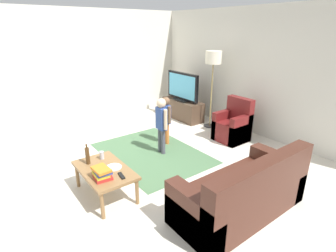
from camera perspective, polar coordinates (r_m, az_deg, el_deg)
ground at (r=4.59m, az=-6.07°, el=-9.21°), size 7.80×7.80×0.00m
wall_back at (r=6.15m, az=18.54°, el=10.88°), size 6.00×0.12×2.70m
wall_left at (r=6.82m, az=-19.95°, el=11.58°), size 0.12×6.00×2.70m
area_rug at (r=5.12m, az=-3.50°, el=-5.80°), size 2.20×1.60×0.01m
tv_stand at (r=6.96m, az=3.17°, el=3.56°), size 1.20×0.44×0.50m
tv at (r=6.79m, az=3.13°, el=8.41°), size 1.10×0.28×0.71m
couch at (r=3.57m, az=16.29°, el=-14.06°), size 0.80×1.80×0.86m
armchair at (r=5.77m, az=13.93°, el=-0.10°), size 0.60×0.60×0.90m
floor_lamp at (r=6.18m, az=9.73°, el=13.50°), size 0.36×0.36×1.78m
child_near_tv at (r=5.33m, az=-0.43°, el=2.16°), size 0.33×0.16×0.98m
child_center at (r=4.89m, az=-1.43°, el=1.11°), size 0.36×0.17×1.07m
coffee_table at (r=3.86m, az=-13.50°, el=-9.60°), size 1.00×0.60×0.42m
book_stack at (r=3.58m, az=-14.04°, el=-9.83°), size 0.27×0.24×0.15m
bottle at (r=3.97m, az=-16.96°, el=-6.11°), size 0.06×0.06×0.31m
tv_remote at (r=3.61m, az=-9.99°, el=-10.49°), size 0.18×0.07×0.02m
soda_can at (r=4.08m, az=-14.07°, el=-6.13°), size 0.07×0.07×0.12m
plate at (r=3.83m, az=-11.61°, el=-8.69°), size 0.22×0.22×0.02m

